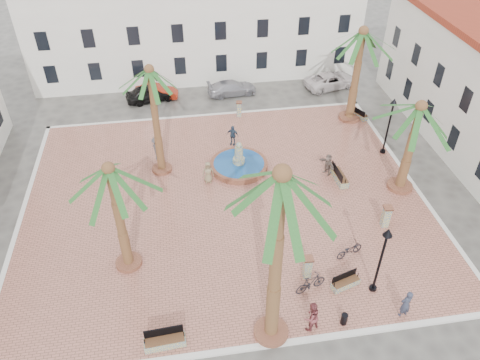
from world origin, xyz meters
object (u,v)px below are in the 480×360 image
Objects in this scene: bollard_e at (386,216)px; pedestrian_fountain_b at (233,135)px; pedestrian_north at (157,149)px; cyclist_b at (311,316)px; car_red at (156,92)px; bench_s at (165,341)px; pedestrian_east at (328,164)px; palm_s at (281,195)px; bicycle_b at (311,283)px; fountain at (239,164)px; lamppost_e at (391,117)px; bench_e at (339,177)px; cyclist_a at (406,304)px; bench_ne at (359,115)px; pedestrian_fountain_a at (208,172)px; bicycle_a at (349,250)px; bollard_se at (307,267)px; bench_se at (345,283)px; palm_ne at (362,43)px; litter_bin at (344,319)px; palm_nw at (151,81)px; bollard_n at (239,109)px; lamppost_s at (383,250)px; car_white at (331,80)px; palm_e at (418,118)px; palm_sw at (111,181)px; car_silver at (232,88)px; car_black at (150,93)px.

pedestrian_fountain_b is at bearing 127.61° from bollard_e.
pedestrian_north is (-5.66, -1.18, 0.17)m from pedestrian_fountain_b.
cyclist_b is 0.48× the size of car_red.
bench_s is 16.65m from pedestrian_east.
bicycle_b is (2.60, 2.26, -8.35)m from palm_s.
lamppost_e reaches higher than fountain.
cyclist_a is (-0.34, -11.12, 0.60)m from bench_e.
cyclist_a is (-4.66, -19.04, 0.65)m from bench_ne.
bench_e is 13.08m from pedestrian_north.
pedestrian_fountain_a is (-10.28, 6.01, 0.02)m from bollard_e.
palm_s is at bearing -92.24° from fountain.
palm_s is 10.95m from bicycle_a.
bench_ne is 1.05× the size of pedestrian_fountain_b.
bollard_se reaches higher than bicycle_b.
bench_se is (4.01, -11.45, -0.05)m from fountain.
palm_ne is 21.12m from litter_bin.
palm_nw is 6.06× the size of bollard_n.
pedestrian_east is at bearing 61.39° from palm_s.
bicycle_b is at bearing -87.08° from bollard_n.
bench_s is at bearing 178.97° from litter_bin.
lamppost_s reaches higher than pedestrian_east.
fountain is at bearing 122.92° from car_white.
litter_bin is (-7.29, -9.73, -5.09)m from palm_e.
palm_s is 6.04× the size of bench_se.
palm_sw reaches higher than car_red.
bollard_e is 0.83× the size of bicycle_b.
car_silver is at bearing 32.66° from bench_ne.
palm_ne is (-0.34, 9.23, 1.10)m from palm_e.
palm_nw is 15.56m from bench_s.
cyclist_a reaches higher than bench_se.
bench_ne is at bearing 5.77° from palm_ne.
litter_bin is 13.55m from pedestrian_fountain_a.
lamppost_e is (6.95, 11.64, 2.83)m from bench_se.
pedestrian_fountain_b is (5.45, 2.47, -6.11)m from palm_nw.
bollard_se is at bearing 50.31° from palm_s.
pedestrian_east is at bearing 61.41° from bench_se.
palm_nw is at bearing 14.36° from bicycle_b.
fountain is at bearing 65.81° from bench_e.
bicycle_b is at bearing 125.75° from bench_ne.
pedestrian_north reaches higher than bollard_se.
fountain is 0.40× the size of palm_s.
car_white is (3.75, 13.76, 0.25)m from bench_e.
lamppost_s is 3.39× the size of bollard_n.
car_red is (-7.74, 22.98, -0.07)m from bicycle_b.
pedestrian_fountain_b reaches higher than bench_se.
bench_e is at bearing 82.61° from lamppost_s.
car_black is at bearing 44.71° from bench_ne.
bollard_n reaches higher than car_white.
bench_e is 1.13× the size of cyclist_a.
bollard_n is at bearing -14.94° from bicycle_b.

